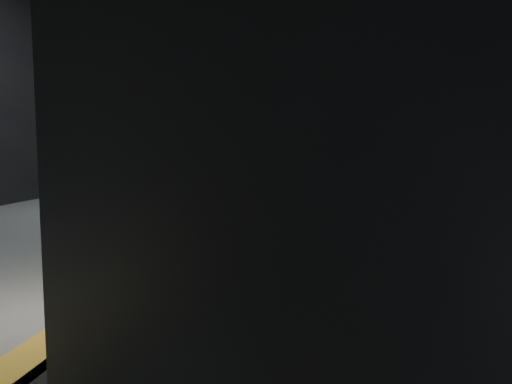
# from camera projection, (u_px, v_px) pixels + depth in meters

# --- Properties ---
(ground) EXTENTS (44.00, 44.00, 0.00)m
(ground) POSITION_uv_depth(u_px,v_px,m) (334.00, 248.00, 15.61)
(ground) COLOR black
(ground) RESTS_ON ground
(platform_left) EXTENTS (9.00, 43.80, 1.00)m
(platform_left) POSITION_uv_depth(u_px,v_px,m) (109.00, 226.00, 16.76)
(platform_left) COLOR #595856
(platform_left) RESTS_ON ground
(tactile_strip) EXTENTS (0.50, 43.80, 0.01)m
(tactile_strip) POSITION_uv_depth(u_px,v_px,m) (233.00, 214.00, 16.03)
(tactile_strip) COLOR olive
(tactile_strip) RESTS_ON platform_left
(track) EXTENTS (2.40, 43.00, 0.24)m
(track) POSITION_uv_depth(u_px,v_px,m) (334.00, 246.00, 15.61)
(track) COLOR #3F3328
(track) RESTS_ON ground
(train) EXTENTS (3.11, 20.77, 5.55)m
(train) POSITION_uv_depth(u_px,v_px,m) (336.00, 150.00, 12.56)
(train) COLOR #A1A3A8
(train) RESTS_ON ground
(woman) EXTENTS (0.77, 0.62, 1.84)m
(woman) POSITION_uv_depth(u_px,v_px,m) (130.00, 215.00, 9.51)
(woman) COLOR tan
(woman) RESTS_ON platform_left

